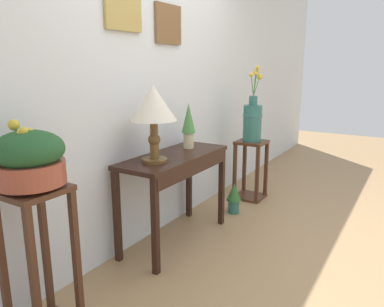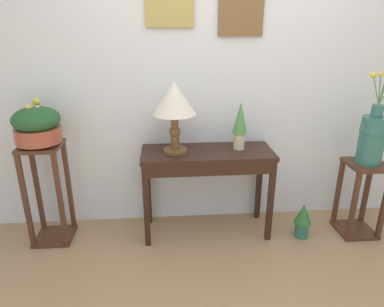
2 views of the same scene
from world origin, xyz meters
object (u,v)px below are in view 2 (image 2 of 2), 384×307
object	(u,v)px
pedestal_stand_right	(360,199)
flower_vase_tall_right	(373,134)
table_lamp	(174,102)
potted_plant_on_console	(240,123)
planter_bowl_wide_left	(37,125)
console_table	(207,165)
potted_plant_floor	(303,219)
pedestal_stand_left	(48,194)

from	to	relation	value
pedestal_stand_right	flower_vase_tall_right	distance (m)	0.58
table_lamp	potted_plant_on_console	xyz separation A→B (m)	(0.53, 0.03, -0.20)
planter_bowl_wide_left	pedestal_stand_right	size ratio (longest dim) A/B	0.53
pedestal_stand_right	flower_vase_tall_right	size ratio (longest dim) A/B	0.82
table_lamp	planter_bowl_wide_left	bearing A→B (deg)	-179.11
console_table	planter_bowl_wide_left	xyz separation A→B (m)	(-1.32, 0.01, 0.37)
potted_plant_floor	console_table	bearing A→B (deg)	169.90
table_lamp	pedestal_stand_right	distance (m)	1.80
pedestal_stand_left	console_table	bearing A→B (deg)	-0.30
pedestal_stand_left	planter_bowl_wide_left	distance (m)	0.59
pedestal_stand_right	potted_plant_floor	size ratio (longest dim) A/B	2.07
pedestal_stand_left	potted_plant_floor	bearing A→B (deg)	-4.07
pedestal_stand_left	planter_bowl_wide_left	world-z (taller)	planter_bowl_wide_left
table_lamp	potted_plant_floor	size ratio (longest dim) A/B	1.79
table_lamp	pedestal_stand_left	size ratio (longest dim) A/B	0.67
potted_plant_on_console	flower_vase_tall_right	xyz separation A→B (m)	(1.05, -0.16, -0.07)
console_table	flower_vase_tall_right	bearing A→B (deg)	-4.70
potted_plant_on_console	pedestal_stand_left	world-z (taller)	potted_plant_on_console
console_table	planter_bowl_wide_left	bearing A→B (deg)	179.69
pedestal_stand_left	pedestal_stand_right	xyz separation A→B (m)	(2.64, -0.11, -0.10)
pedestal_stand_left	potted_plant_floor	size ratio (longest dim) A/B	2.68
potted_plant_on_console	planter_bowl_wide_left	xyz separation A→B (m)	(-1.59, -0.05, 0.04)
pedestal_stand_right	flower_vase_tall_right	world-z (taller)	flower_vase_tall_right
table_lamp	console_table	bearing A→B (deg)	-5.08
console_table	potted_plant_on_console	world-z (taller)	potted_plant_on_console
potted_plant_on_console	pedestal_stand_right	xyz separation A→B (m)	(1.05, -0.16, -0.65)
table_lamp	potted_plant_on_console	world-z (taller)	table_lamp
pedestal_stand_left	table_lamp	bearing A→B (deg)	0.91
pedestal_stand_left	potted_plant_on_console	bearing A→B (deg)	1.71
table_lamp	potted_plant_on_console	distance (m)	0.57
planter_bowl_wide_left	flower_vase_tall_right	world-z (taller)	flower_vase_tall_right
pedestal_stand_left	flower_vase_tall_right	xyz separation A→B (m)	(2.64, -0.12, 0.48)
potted_plant_on_console	pedestal_stand_left	xyz separation A→B (m)	(-1.59, -0.05, -0.55)
planter_bowl_wide_left	pedestal_stand_right	distance (m)	2.73
table_lamp	flower_vase_tall_right	distance (m)	1.61
planter_bowl_wide_left	potted_plant_floor	world-z (taller)	planter_bowl_wide_left
planter_bowl_wide_left	pedestal_stand_right	xyz separation A→B (m)	(2.64, -0.11, -0.69)
console_table	flower_vase_tall_right	distance (m)	1.35
potted_plant_on_console	table_lamp	bearing A→B (deg)	-176.70
table_lamp	planter_bowl_wide_left	world-z (taller)	table_lamp
flower_vase_tall_right	potted_plant_on_console	bearing A→B (deg)	171.20
console_table	potted_plant_floor	distance (m)	0.95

